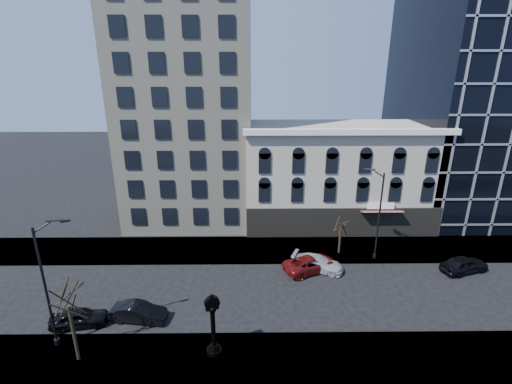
{
  "coord_description": "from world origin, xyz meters",
  "views": [
    {
      "loc": [
        1.66,
        -27.41,
        19.04
      ],
      "look_at": [
        2.0,
        4.0,
        8.0
      ],
      "focal_mm": 26.0,
      "sensor_mm": 36.0,
      "label": 1
    }
  ],
  "objects_px": {
    "street_clock": "(213,327)",
    "car_near_b": "(139,312)",
    "street_lamp_near": "(50,251)",
    "car_near_a": "(79,317)"
  },
  "relations": [
    {
      "from": "street_clock",
      "to": "car_near_a",
      "type": "relative_size",
      "value": 1.13
    },
    {
      "from": "street_lamp_near",
      "to": "car_near_b",
      "type": "bearing_deg",
      "value": 8.68
    },
    {
      "from": "street_clock",
      "to": "car_near_b",
      "type": "relative_size",
      "value": 1.09
    },
    {
      "from": "street_clock",
      "to": "street_lamp_near",
      "type": "xyz_separation_m",
      "value": [
        -10.56,
        1.17,
        5.12
      ]
    },
    {
      "from": "car_near_a",
      "to": "car_near_b",
      "type": "distance_m",
      "value": 4.38
    },
    {
      "from": "car_near_b",
      "to": "street_lamp_near",
      "type": "bearing_deg",
      "value": 126.75
    },
    {
      "from": "car_near_a",
      "to": "car_near_b",
      "type": "relative_size",
      "value": 0.97
    },
    {
      "from": "street_lamp_near",
      "to": "car_near_a",
      "type": "xyz_separation_m",
      "value": [
        0.03,
        1.88,
        -6.66
      ]
    },
    {
      "from": "street_clock",
      "to": "street_lamp_near",
      "type": "bearing_deg",
      "value": 153.27
    },
    {
      "from": "street_clock",
      "to": "car_near_b",
      "type": "xyz_separation_m",
      "value": [
        -6.19,
        3.61,
        -1.54
      ]
    }
  ]
}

